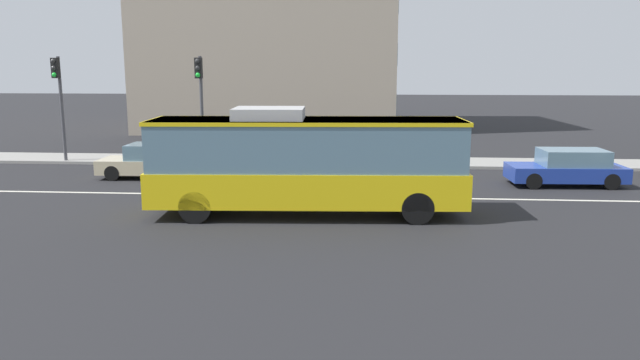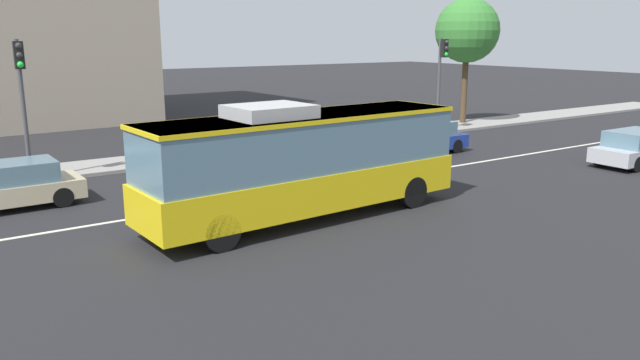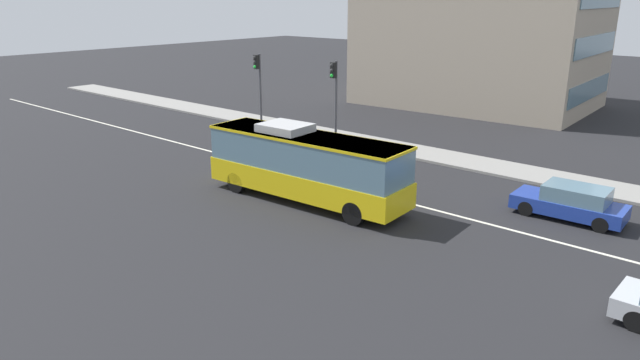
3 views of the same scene
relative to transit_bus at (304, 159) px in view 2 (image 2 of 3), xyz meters
The scene contains 10 objects.
ground_plane 3.47m from the transit_bus, 110.08° to the left, with size 160.00×160.00×0.00m, color black.
sidewalk_kerb 10.83m from the transit_bus, 95.45° to the left, with size 80.00×2.81×0.14m, color gray.
lane_centre_line 3.46m from the transit_bus, 110.08° to the left, with size 76.00×0.16×0.01m, color silver.
transit_bus is the anchor object (origin of this frame).
sedan_blue 11.53m from the transit_bus, 29.29° to the left, with size 4.56×1.97×1.46m.
sedan_beige 9.45m from the transit_bus, 139.61° to the left, with size 4.54×1.90×1.46m.
sedan_silver 15.88m from the transit_bus, ahead, with size 4.51×1.84×1.46m.
traffic_light_near_corner 17.64m from the transit_bus, 32.38° to the left, with size 0.33×0.62×5.20m.
traffic_light_mid_block 11.22m from the transit_bus, 122.53° to the left, with size 0.33×0.62×5.20m.
street_tree_kerbside_left 22.12m from the transit_bus, 31.10° to the left, with size 3.78×3.78×7.49m.
Camera 2 is at (-8.50, -17.72, 5.33)m, focal length 34.64 mm.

